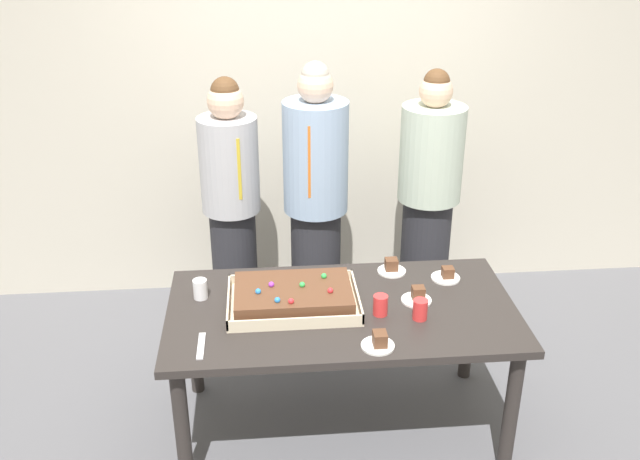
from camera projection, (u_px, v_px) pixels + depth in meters
name	position (u px, v px, depth m)	size (l,w,h in m)	color
ground_plane	(340.00, 424.00, 3.76)	(12.00, 12.00, 0.00)	#5B5B60
interior_back_panel	(315.00, 72.00, 4.56)	(8.00, 0.12, 3.00)	beige
party_table	(342.00, 323.00, 3.49)	(1.69, 0.89, 0.72)	#2D2826
sheet_cake	(293.00, 297.00, 3.45)	(0.63, 0.44, 0.12)	beige
plated_slice_near_left	(417.00, 296.00, 3.50)	(0.15, 0.15, 0.07)	white
plated_slice_near_right	(447.00, 275.00, 3.70)	(0.15, 0.15, 0.07)	white
plated_slice_far_left	(379.00, 342.00, 3.15)	(0.15, 0.15, 0.07)	white
plated_slice_far_right	(391.00, 268.00, 3.77)	(0.15, 0.15, 0.07)	white
drink_cup_nearest	(200.00, 289.00, 3.52)	(0.07, 0.07, 0.10)	white
drink_cup_middle	(380.00, 305.00, 3.38)	(0.07, 0.07, 0.10)	red
drink_cup_far_end	(420.00, 309.00, 3.34)	(0.07, 0.07, 0.10)	red
cake_server_utensil	(201.00, 346.00, 3.16)	(0.03, 0.20, 0.01)	silver
person_serving_front	(232.00, 207.00, 4.25)	(0.35, 0.35, 1.62)	#28282D
person_green_shirt_behind	(428.00, 201.00, 4.34)	(0.38, 0.38, 1.65)	#28282D
person_striped_tie_right	(316.00, 204.00, 4.19)	(0.37, 0.37, 1.72)	#28282D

